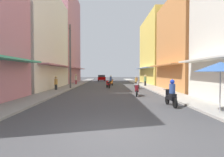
% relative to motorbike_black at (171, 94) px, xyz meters
% --- Properties ---
extents(ground_plane, '(113.89, 113.89, 0.00)m').
position_rel_motorbike_black_xyz_m(ground_plane, '(-3.56, 16.87, -0.70)').
color(ground_plane, '#424244').
extents(sidewalk_left, '(2.06, 59.77, 0.12)m').
position_rel_motorbike_black_xyz_m(sidewalk_left, '(-9.04, 16.87, -0.64)').
color(sidewalk_left, gray).
rests_on(sidewalk_left, ground).
extents(sidewalk_right, '(2.06, 59.77, 0.12)m').
position_rel_motorbike_black_xyz_m(sidewalk_right, '(1.92, 16.87, -0.64)').
color(sidewalk_right, '#ADA89E').
rests_on(sidewalk_right, ground).
extents(building_left_mid, '(7.05, 13.45, 11.81)m').
position_rel_motorbike_black_xyz_m(building_left_mid, '(-13.06, 12.15, 5.20)').
color(building_left_mid, silver).
rests_on(building_left_mid, ground).
extents(building_left_far, '(7.05, 12.60, 17.18)m').
position_rel_motorbike_black_xyz_m(building_left_far, '(-13.06, 25.51, 7.88)').
color(building_left_far, '#B7727F').
rests_on(building_left_far, ground).
extents(building_right_mid, '(7.05, 9.76, 10.13)m').
position_rel_motorbike_black_xyz_m(building_right_mid, '(5.94, 10.08, 4.36)').
color(building_right_mid, '#D88C4C').
rests_on(building_right_mid, ground).
extents(building_right_far, '(7.05, 13.05, 11.65)m').
position_rel_motorbike_black_xyz_m(building_right_far, '(5.94, 22.38, 5.12)').
color(building_right_far, '#EFD159').
rests_on(building_right_far, ground).
extents(motorbike_black, '(0.55, 1.81, 1.58)m').
position_rel_motorbike_black_xyz_m(motorbike_black, '(0.00, 0.00, 0.00)').
color(motorbike_black, black).
rests_on(motorbike_black, ground).
extents(motorbike_orange, '(0.70, 1.76, 1.58)m').
position_rel_motorbike_black_xyz_m(motorbike_orange, '(-3.29, 17.16, 0.00)').
color(motorbike_orange, black).
rests_on(motorbike_orange, ground).
extents(motorbike_green, '(0.55, 1.81, 0.96)m').
position_rel_motorbike_black_xyz_m(motorbike_green, '(-3.18, 22.41, -0.20)').
color(motorbike_green, black).
rests_on(motorbike_green, ground).
extents(motorbike_silver, '(0.57, 1.80, 1.58)m').
position_rel_motorbike_black_xyz_m(motorbike_silver, '(-0.19, 12.16, 0.00)').
color(motorbike_silver, black).
rests_on(motorbike_silver, ground).
extents(motorbike_maroon, '(0.60, 1.79, 0.96)m').
position_rel_motorbike_black_xyz_m(motorbike_maroon, '(-1.26, 4.89, -0.20)').
color(motorbike_maroon, black).
rests_on(motorbike_maroon, ground).
extents(motorbike_red, '(0.65, 1.78, 0.96)m').
position_rel_motorbike_black_xyz_m(motorbike_red, '(-3.73, 13.18, -0.20)').
color(motorbike_red, black).
rests_on(motorbike_red, ground).
extents(parked_car, '(2.10, 4.24, 1.45)m').
position_rel_motorbike_black_xyz_m(parked_car, '(-5.41, 34.00, 0.04)').
color(parked_car, '#8C0000').
rests_on(parked_car, ground).
extents(pedestrian_foreground, '(0.44, 0.44, 1.61)m').
position_rel_motorbike_black_xyz_m(pedestrian_foreground, '(-9.33, 9.41, 0.21)').
color(pedestrian_foreground, '#262628').
rests_on(pedestrian_foreground, ground).
extents(pedestrian_midway, '(0.44, 0.44, 1.71)m').
position_rel_motorbike_black_xyz_m(pedestrian_midway, '(1.53, 15.55, 0.26)').
color(pedestrian_midway, '#262628').
rests_on(pedestrian_midway, ground).
extents(pedestrian_far, '(0.44, 0.44, 1.76)m').
position_rel_motorbike_black_xyz_m(pedestrian_far, '(-8.89, 19.18, 0.29)').
color(pedestrian_far, '#99333F').
rests_on(pedestrian_far, ground).
extents(vendor_umbrella, '(2.27, 2.27, 2.46)m').
position_rel_motorbike_black_xyz_m(vendor_umbrella, '(1.51, -2.28, 1.53)').
color(vendor_umbrella, '#99999E').
rests_on(vendor_umbrella, ground).
extents(utility_pole, '(0.20, 1.20, 7.72)m').
position_rel_motorbike_black_xyz_m(utility_pole, '(-8.26, 11.75, 3.23)').
color(utility_pole, '#4C4C4F').
rests_on(utility_pole, ground).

